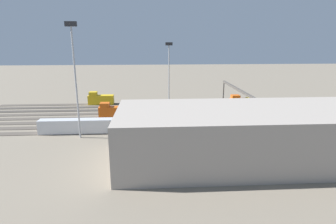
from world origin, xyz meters
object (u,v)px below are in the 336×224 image
at_px(train_on_track_7, 206,123).
at_px(maintenance_shed, 245,135).
at_px(train_on_track_0, 100,99).
at_px(train_on_track_3, 258,106).
at_px(light_mast_1, 74,67).
at_px(train_on_track_2, 242,103).
at_px(train_on_track_5, 148,115).
at_px(light_mast_0, 169,64).
at_px(signal_gantry, 239,92).
at_px(train_on_track_4, 113,111).

xyz_separation_m(train_on_track_7, maintenance_shed, (-4.27, 19.88, 3.51)).
distance_m(train_on_track_7, train_on_track_0, 50.12).
bearing_deg(train_on_track_7, train_on_track_3, -138.74).
xyz_separation_m(train_on_track_7, light_mast_1, (34.40, 3.85, 16.40)).
distance_m(train_on_track_7, maintenance_shed, 20.63).
distance_m(train_on_track_2, train_on_track_5, 38.46).
bearing_deg(train_on_track_2, train_on_track_0, -10.39).
height_order(train_on_track_0, train_on_track_5, same).
xyz_separation_m(train_on_track_3, light_mast_1, (57.20, 23.85, 16.34)).
xyz_separation_m(train_on_track_7, light_mast_0, (8.21, -37.08, 13.58)).
bearing_deg(signal_gantry, light_mast_1, 23.54).
distance_m(train_on_track_3, signal_gantry, 10.21).
distance_m(train_on_track_5, light_mast_0, 31.44).
bearing_deg(light_mast_0, maintenance_shed, 102.35).
xyz_separation_m(train_on_track_0, train_on_track_3, (-58.67, 15.00, 0.00)).
bearing_deg(light_mast_0, train_on_track_4, 48.03).
distance_m(train_on_track_4, train_on_track_2, 47.82).
bearing_deg(train_on_track_0, light_mast_0, -175.69).
xyz_separation_m(train_on_track_2, light_mast_0, (26.90, -12.08, 13.51)).
bearing_deg(maintenance_shed, light_mast_0, -77.65).
xyz_separation_m(train_on_track_4, train_on_track_5, (-11.35, 5.00, 0.00)).
height_order(train_on_track_3, maintenance_shed, maintenance_shed).
bearing_deg(signal_gantry, maintenance_shed, 74.53).
bearing_deg(light_mast_0, train_on_track_2, 155.81).
relative_size(train_on_track_7, light_mast_0, 3.75).
height_order(train_on_track_2, light_mast_0, light_mast_0).
distance_m(train_on_track_4, signal_gantry, 43.12).
bearing_deg(train_on_track_4, signal_gantry, -176.65).
bearing_deg(maintenance_shed, train_on_track_3, -114.92).
distance_m(light_mast_0, maintenance_shed, 59.18).
relative_size(light_mast_0, signal_gantry, 0.60).
height_order(train_on_track_4, light_mast_1, light_mast_1).
height_order(train_on_track_7, maintenance_shed, maintenance_shed).
distance_m(light_mast_0, signal_gantry, 31.10).
relative_size(train_on_track_2, light_mast_1, 0.34).
bearing_deg(train_on_track_2, light_mast_0, -24.19).
xyz_separation_m(train_on_track_7, train_on_track_5, (16.73, -10.00, 0.07)).
height_order(train_on_track_0, train_on_track_3, same).
relative_size(train_on_track_7, maintenance_shed, 1.68).
height_order(train_on_track_7, train_on_track_0, train_on_track_0).
relative_size(train_on_track_4, maintenance_shed, 0.19).
height_order(train_on_track_7, train_on_track_5, train_on_track_5).
bearing_deg(light_mast_0, signal_gantry, 139.37).
height_order(train_on_track_2, train_on_track_3, same).
xyz_separation_m(light_mast_0, maintenance_shed, (-12.48, 56.96, -10.07)).
bearing_deg(train_on_track_3, light_mast_1, 22.64).
height_order(train_on_track_7, light_mast_1, light_mast_1).
bearing_deg(train_on_track_2, maintenance_shed, 72.18).
bearing_deg(train_on_track_4, light_mast_0, -131.97).
relative_size(train_on_track_7, light_mast_1, 3.09).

